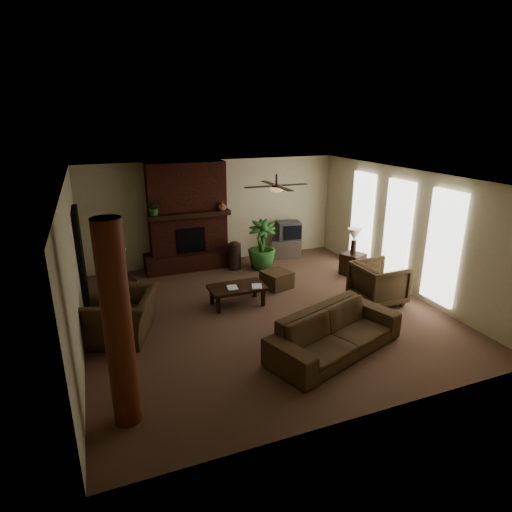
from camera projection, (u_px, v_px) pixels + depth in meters
name	position (u px, v px, depth m)	size (l,w,h in m)	color
room_shell	(263.00, 248.00, 8.39)	(7.00, 7.00, 7.00)	brown
fireplace	(188.00, 226.00, 11.04)	(2.40, 0.70, 2.80)	#421B11
windows	(397.00, 231.00, 9.78)	(0.08, 3.65, 2.35)	white
log_column	(118.00, 327.00, 5.26)	(0.36, 0.36, 2.80)	brown
doorway	(81.00, 257.00, 8.91)	(0.10, 1.00, 2.10)	black
ceiling_fan	(276.00, 188.00, 8.44)	(1.35, 1.35, 0.37)	#312116
sofa	(336.00, 326.00, 7.18)	(2.56, 0.75, 1.00)	#45321D
armchair_left	(122.00, 308.00, 7.68)	(1.29, 0.84, 1.12)	#45321D
armchair_right	(379.00, 281.00, 9.10)	(0.97, 0.91, 1.00)	#45321D
coffee_table	(237.00, 289.00, 9.03)	(1.20, 0.70, 0.43)	black
ottoman	(277.00, 279.00, 10.01)	(0.60, 0.60, 0.40)	#45321D
tv_stand	(286.00, 248.00, 12.24)	(0.85, 0.50, 0.50)	#B0B0B2
tv	(289.00, 231.00, 12.09)	(0.73, 0.63, 0.52)	#3B3B3E
floor_vase	(234.00, 253.00, 11.15)	(0.34, 0.34, 0.77)	black
floor_plant	(262.00, 255.00, 11.19)	(0.74, 1.32, 0.74)	#2D5F26
side_table_left	(123.00, 291.00, 9.16)	(0.50, 0.50, 0.55)	black
lamp_left	(118.00, 259.00, 8.97)	(0.42, 0.42, 0.65)	#312116
side_table_right	(353.00, 264.00, 10.82)	(0.50, 0.50, 0.55)	black
lamp_right	(354.00, 236.00, 10.63)	(0.42, 0.42, 0.65)	#312116
mantel_plant	(154.00, 209.00, 10.35)	(0.38, 0.42, 0.33)	#2D5F26
mantel_vase	(222.00, 206.00, 10.90)	(0.22, 0.23, 0.22)	brown
book_a	(227.00, 283.00, 8.83)	(0.22, 0.03, 0.29)	#999999
book_b	(252.00, 281.00, 8.93)	(0.21, 0.02, 0.29)	#999999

